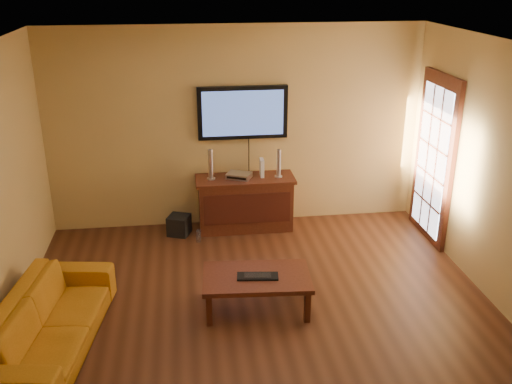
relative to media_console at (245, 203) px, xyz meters
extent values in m
plane|color=#3C1E10|center=(-0.08, -2.24, -0.37)|extent=(5.00, 5.00, 0.00)
plane|color=tan|center=(-0.08, 0.26, 0.98)|extent=(5.00, 0.00, 5.00)
plane|color=white|center=(-0.08, -2.24, 2.33)|extent=(5.00, 5.00, 0.00)
cube|color=#3F190E|center=(2.38, -0.54, 0.68)|extent=(0.06, 1.02, 2.22)
cube|color=white|center=(2.34, -0.54, 0.68)|extent=(0.01, 0.79, 1.89)
cube|color=#3F190E|center=(0.00, 0.01, -0.02)|extent=(1.25, 0.47, 0.69)
cube|color=black|center=(0.00, -0.23, 0.01)|extent=(1.15, 0.02, 0.42)
cube|color=#3F190E|center=(0.00, 0.01, 0.34)|extent=(1.32, 0.51, 0.04)
cube|color=black|center=(0.00, 0.21, 1.20)|extent=(1.19, 0.07, 0.70)
cube|color=#395395|center=(0.00, 0.18, 1.20)|extent=(1.07, 0.01, 0.60)
cube|color=#3F190E|center=(-0.11, -2.00, 0.00)|extent=(1.15, 0.74, 0.05)
cube|color=#3F190E|center=(-0.62, -2.23, -0.20)|extent=(0.06, 0.06, 0.34)
cube|color=#3F190E|center=(0.37, -2.30, -0.20)|extent=(0.06, 0.06, 0.34)
cube|color=#3F190E|center=(-0.58, -1.69, -0.20)|extent=(0.06, 0.06, 0.34)
cube|color=#3F190E|center=(0.40, -1.76, -0.20)|extent=(0.06, 0.06, 0.34)
imported|color=#B36F13|center=(-2.11, -2.40, 0.01)|extent=(0.83, 1.99, 0.76)
cylinder|color=silver|center=(-0.45, 0.01, 0.37)|extent=(0.11, 0.11, 0.02)
cylinder|color=silver|center=(-0.45, 0.01, 0.58)|extent=(0.06, 0.06, 0.39)
cylinder|color=silver|center=(0.45, -0.02, 0.37)|extent=(0.10, 0.10, 0.02)
cylinder|color=silver|center=(0.45, -0.02, 0.56)|extent=(0.06, 0.06, 0.36)
cube|color=silver|center=(-0.08, 0.00, 0.40)|extent=(0.37, 0.33, 0.07)
cube|color=white|center=(0.23, 0.04, 0.48)|extent=(0.05, 0.17, 0.24)
cube|color=black|center=(-0.90, -0.09, -0.24)|extent=(0.34, 0.34, 0.27)
cylinder|color=white|center=(-0.66, -0.36, -0.29)|extent=(0.06, 0.06, 0.16)
sphere|color=white|center=(-0.66, -0.36, -0.20)|extent=(0.03, 0.03, 0.03)
cube|color=black|center=(-0.10, -2.03, 0.03)|extent=(0.44, 0.21, 0.02)
cube|color=black|center=(-0.10, -2.03, 0.05)|extent=(0.29, 0.14, 0.01)
camera|label=1|loc=(-0.79, -7.09, 3.00)|focal=40.00mm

